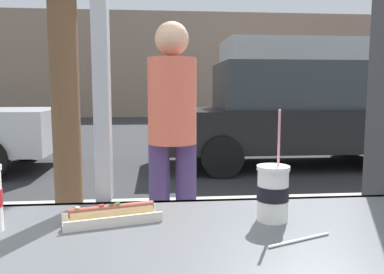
% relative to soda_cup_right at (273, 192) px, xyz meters
% --- Properties ---
extents(ground_plane, '(60.00, 60.00, 0.00)m').
position_rel_soda_cup_right_xyz_m(ground_plane, '(-0.50, 8.19, -1.03)').
color(ground_plane, '#2D2D30').
extents(sidewalk_strip, '(16.00, 2.80, 0.12)m').
position_rel_soda_cup_right_xyz_m(sidewalk_strip, '(-0.50, 1.79, -0.97)').
color(sidewalk_strip, '#B2ADA3').
rests_on(sidewalk_strip, ground).
extents(building_facade_far, '(28.00, 1.20, 5.07)m').
position_rel_soda_cup_right_xyz_m(building_facade_far, '(-0.50, 18.65, 1.51)').
color(building_facade_far, gray).
rests_on(building_facade_far, ground).
extents(soda_cup_right, '(0.09, 0.09, 0.32)m').
position_rel_soda_cup_right_xyz_m(soda_cup_right, '(0.00, 0.00, 0.00)').
color(soda_cup_right, white).
rests_on(soda_cup_right, window_counter).
extents(hotdog_tray_far, '(0.28, 0.15, 0.05)m').
position_rel_soda_cup_right_xyz_m(hotdog_tray_far, '(-0.45, 0.03, -0.06)').
color(hotdog_tray_far, beige).
rests_on(hotdog_tray_far, window_counter).
extents(loose_straw, '(0.18, 0.08, 0.01)m').
position_rel_soda_cup_right_xyz_m(loose_straw, '(0.02, -0.16, -0.08)').
color(loose_straw, white).
rests_on(loose_straw, window_counter).
extents(parked_car_black, '(4.69, 2.02, 1.77)m').
position_rel_soda_cup_right_xyz_m(parked_car_black, '(2.07, 5.55, -0.14)').
color(parked_car_black, black).
rests_on(parked_car_black, ground).
extents(box_truck, '(7.30, 2.44, 2.88)m').
position_rel_soda_cup_right_xyz_m(box_truck, '(5.36, 11.10, 0.56)').
color(box_truck, beige).
rests_on(box_truck, ground).
extents(pedestrian, '(0.32, 0.32, 1.63)m').
position_rel_soda_cup_right_xyz_m(pedestrian, '(-0.22, 1.52, 0.03)').
color(pedestrian, '#3E2E5A').
rests_on(pedestrian, sidewalk_strip).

